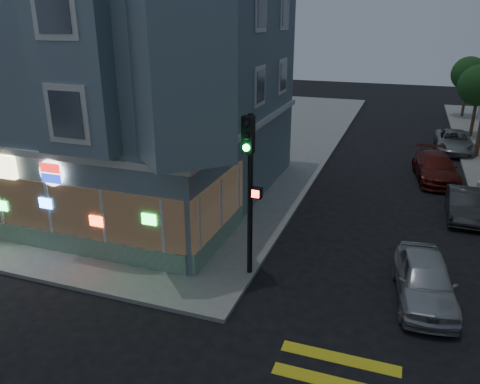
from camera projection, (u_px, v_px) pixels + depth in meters
The scene contains 11 objects.
ground at pixel (100, 343), 13.25m from camera, with size 120.00×120.00×0.00m, color black.
sidewalk_nw at pixel (130, 130), 37.77m from camera, with size 33.00×42.00×0.15m, color gray.
corner_building at pixel (119, 79), 22.79m from camera, with size 14.60×14.60×11.40m.
street_tree_near at pixel (479, 85), 34.45m from camera, with size 3.00×3.00×5.30m.
street_tree_far at pixel (469, 74), 41.50m from camera, with size 3.00×3.00×5.30m.
parked_car_a at pixel (425, 280), 15.03m from camera, with size 1.75×4.35×1.48m, color #B6B8BE.
parked_car_b at pixel (463, 204), 21.39m from camera, with size 1.35×3.86×1.27m, color #333537.
parked_car_c at pixel (436, 167), 26.27m from camera, with size 2.07×5.09×1.48m, color #5E1B15.
parked_car_d at pixel (454, 141), 31.93m from camera, with size 2.33×5.05×1.40m, color gray.
traffic_signal at pixel (250, 171), 15.19m from camera, with size 0.66×0.64×5.68m.
fire_hydrant at pixel (479, 188), 23.58m from camera, with size 0.48×0.28×0.83m.
Camera 1 is at (7.41, -8.92, 8.67)m, focal length 35.00 mm.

